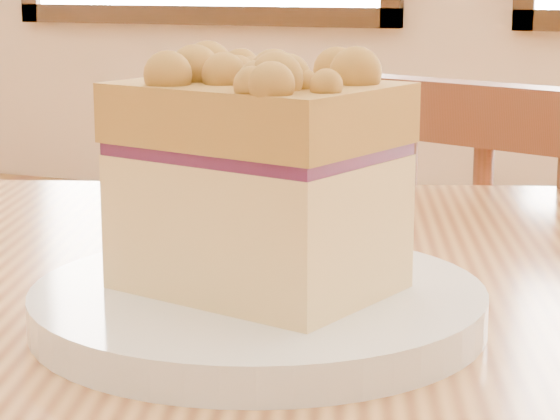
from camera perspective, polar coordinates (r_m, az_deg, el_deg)
name	(u,v)px	position (r m, az deg, el deg)	size (l,w,h in m)	color
plate	(258,306)	(0.56, -1.14, -5.06)	(0.23, 0.23, 0.02)	white
cake_slice	(255,172)	(0.54, -1.29, 1.97)	(0.15, 0.12, 0.12)	#F6CD8B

